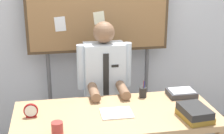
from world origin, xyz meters
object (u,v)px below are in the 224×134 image
object	(u,v)px
person	(105,93)
pen_holder	(143,92)
book_stack	(195,113)
coffee_mug	(57,128)
open_notebook	(116,113)
bulletin_board	(98,1)
desk	(116,122)
desk_clock	(31,111)
paper_tray	(182,93)

from	to	relation	value
person	pen_holder	xyz separation A→B (m)	(0.31, -0.33, 0.12)
book_stack	coffee_mug	distance (m)	1.11
open_notebook	bulletin_board	bearing A→B (deg)	89.73
desk	pen_holder	world-z (taller)	pen_holder
pen_holder	bulletin_board	bearing A→B (deg)	114.54
desk	desk_clock	xyz separation A→B (m)	(-0.71, 0.05, 0.14)
open_notebook	coffee_mug	world-z (taller)	coffee_mug
person	desk_clock	world-z (taller)	person
open_notebook	coffee_mug	size ratio (longest dim) A/B	2.74
bulletin_board	coffee_mug	bearing A→B (deg)	-111.87
coffee_mug	paper_tray	size ratio (longest dim) A/B	0.38
open_notebook	paper_tray	size ratio (longest dim) A/B	1.03
bulletin_board	paper_tray	bearing A→B (deg)	-46.63
desk	open_notebook	xyz separation A→B (m)	(-0.00, -0.02, 0.09)
desk	pen_holder	size ratio (longest dim) A/B	10.83
bulletin_board	pen_holder	xyz separation A→B (m)	(0.31, -0.69, -0.78)
paper_tray	pen_holder	bearing A→B (deg)	174.24
bulletin_board	open_notebook	xyz separation A→B (m)	(-0.00, -0.99, -0.82)
open_notebook	desk	bearing A→B (deg)	76.57
desk_clock	paper_tray	world-z (taller)	desk_clock
coffee_mug	person	bearing A→B (deg)	60.62
desk	desk_clock	world-z (taller)	desk_clock
desk	open_notebook	size ratio (longest dim) A/B	6.49
person	pen_holder	bearing A→B (deg)	-46.47
book_stack	desk	bearing A→B (deg)	159.51
desk	coffee_mug	size ratio (longest dim) A/B	17.76
book_stack	coffee_mug	world-z (taller)	book_stack
open_notebook	coffee_mug	distance (m)	0.56
person	open_notebook	world-z (taller)	person
book_stack	desk_clock	world-z (taller)	desk_clock
desk	person	distance (m)	0.62
book_stack	open_notebook	bearing A→B (deg)	161.31
person	pen_holder	world-z (taller)	person
person	coffee_mug	size ratio (longest dim) A/B	14.31
person	paper_tray	distance (m)	0.79
coffee_mug	open_notebook	bearing A→B (deg)	27.01
person	book_stack	distance (m)	1.05
desk	open_notebook	world-z (taller)	open_notebook
desk	coffee_mug	xyz separation A→B (m)	(-0.50, -0.27, 0.13)
bulletin_board	book_stack	bearing A→B (deg)	-63.10
open_notebook	pen_holder	world-z (taller)	pen_holder
desk_clock	coffee_mug	bearing A→B (deg)	-57.23
bulletin_board	pen_holder	bearing A→B (deg)	-65.46
bulletin_board	desk	bearing A→B (deg)	-90.00
coffee_mug	desk_clock	bearing A→B (deg)	122.77
bulletin_board	coffee_mug	world-z (taller)	bulletin_board
desk_clock	coffee_mug	world-z (taller)	desk_clock
pen_holder	person	bearing A→B (deg)	133.53
book_stack	paper_tray	distance (m)	0.48
coffee_mug	desk	bearing A→B (deg)	28.59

